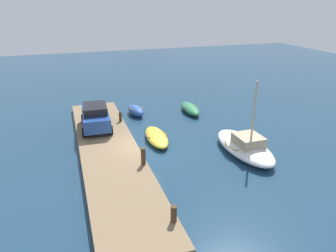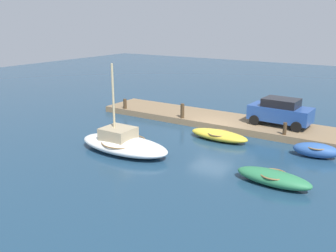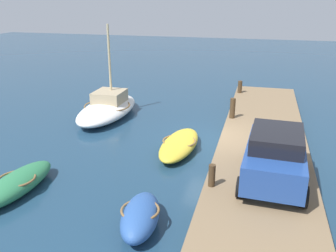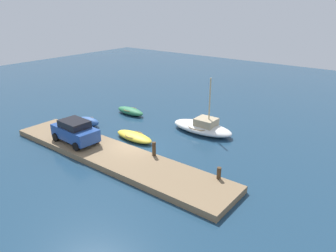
{
  "view_description": "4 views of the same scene",
  "coord_description": "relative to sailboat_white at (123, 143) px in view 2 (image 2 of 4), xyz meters",
  "views": [
    {
      "loc": [
        17.63,
        -4.03,
        9.05
      ],
      "look_at": [
        -0.47,
        1.98,
        1.28
      ],
      "focal_mm": 33.52,
      "sensor_mm": 36.0,
      "label": 1
    },
    {
      "loc": [
        -9.86,
        20.48,
        6.95
      ],
      "look_at": [
        0.79,
        4.04,
        1.22
      ],
      "focal_mm": 38.82,
      "sensor_mm": 36.0,
      "label": 2
    },
    {
      "loc": [
        -14.73,
        -1.71,
        6.16
      ],
      "look_at": [
        -1.27,
        1.83,
        1.12
      ],
      "focal_mm": 38.67,
      "sensor_mm": 36.0,
      "label": 3
    },
    {
      "loc": [
        15.64,
        -15.77,
        10.41
      ],
      "look_at": [
        0.69,
        3.48,
        0.99
      ],
      "focal_mm": 34.41,
      "sensor_mm": 36.0,
      "label": 4
    }
  ],
  "objects": [
    {
      "name": "ground_plane",
      "position": [
        -2.36,
        -6.12,
        -0.5
      ],
      "size": [
        84.0,
        84.0,
        0.0
      ],
      "primitive_type": "plane",
      "color": "navy"
    },
    {
      "name": "dock_platform",
      "position": [
        -2.36,
        -8.11,
        -0.29
      ],
      "size": [
        18.8,
        3.56,
        0.43
      ],
      "primitive_type": "cube",
      "color": "#846B4C",
      "rests_on": "ground_plane"
    },
    {
      "name": "sailboat_white",
      "position": [
        0.0,
        0.0,
        0.0
      ],
      "size": [
        5.53,
        2.46,
        4.79
      ],
      "rotation": [
        0.0,
        0.0,
        0.01
      ],
      "color": "white",
      "rests_on": "ground_plane"
    },
    {
      "name": "rowboat_yellow",
      "position": [
        -3.49,
        -4.75,
        -0.2
      ],
      "size": [
        3.74,
        1.51,
        0.59
      ],
      "rotation": [
        0.0,
        0.0,
        -0.05
      ],
      "color": "gold",
      "rests_on": "ground_plane"
    },
    {
      "name": "rowboat_green",
      "position": [
        -8.17,
        -0.35,
        -0.17
      ],
      "size": [
        3.38,
        1.31,
        0.66
      ],
      "rotation": [
        0.0,
        0.0,
        -0.05
      ],
      "color": "#2D7A4C",
      "rests_on": "ground_plane"
    },
    {
      "name": "dinghy_blue",
      "position": [
        -9.0,
        -4.91,
        -0.11
      ],
      "size": [
        2.43,
        1.34,
        0.77
      ],
      "rotation": [
        0.0,
        0.0,
        0.14
      ],
      "color": "#2D569E",
      "rests_on": "ground_plane"
    },
    {
      "name": "mooring_post_west",
      "position": [
        -6.87,
        -6.58,
        0.29
      ],
      "size": [
        0.22,
        0.22,
        0.73
      ],
      "primitive_type": "cylinder",
      "color": "#47331E",
      "rests_on": "dock_platform"
    },
    {
      "name": "mooring_post_mid_west",
      "position": [
        0.16,
        -6.58,
        0.43
      ],
      "size": [
        0.26,
        0.26,
        1.0
      ],
      "primitive_type": "cylinder",
      "color": "#47331E",
      "rests_on": "dock_platform"
    },
    {
      "name": "mooring_post_mid_east",
      "position": [
        5.27,
        -6.58,
        0.3
      ],
      "size": [
        0.26,
        0.26,
        0.74
      ],
      "primitive_type": "cylinder",
      "color": "#47331E",
      "rests_on": "dock_platform"
    },
    {
      "name": "parked_car",
      "position": [
        -6.01,
        -8.47,
        0.83
      ],
      "size": [
        3.92,
        2.18,
        1.75
      ],
      "rotation": [
        0.0,
        0.0,
        -0.05
      ],
      "color": "#234793",
      "rests_on": "dock_platform"
    }
  ]
}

